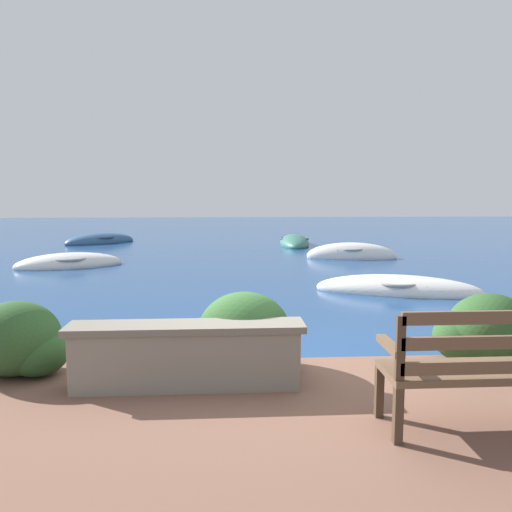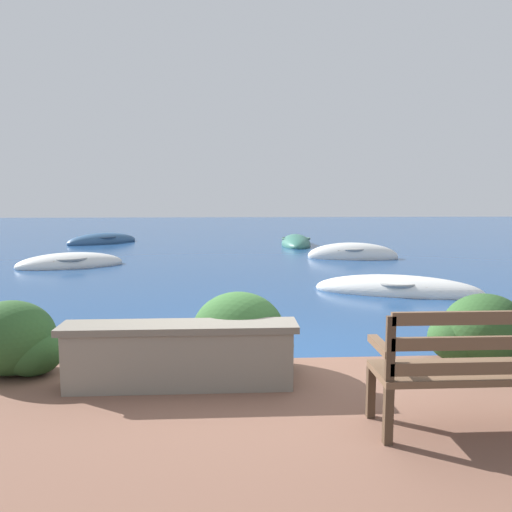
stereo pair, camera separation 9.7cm
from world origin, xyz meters
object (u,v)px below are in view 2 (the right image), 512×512
(rowboat_nearest, at_px, (397,290))
(rowboat_far, at_px, (353,256))
(rowboat_mid, at_px, (70,264))
(rowboat_outer, at_px, (296,243))
(park_bench, at_px, (464,367))
(rowboat_distant, at_px, (102,242))

(rowboat_nearest, height_order, rowboat_far, rowboat_far)
(rowboat_mid, height_order, rowboat_outer, rowboat_outer)
(rowboat_nearest, bearing_deg, rowboat_far, 104.55)
(rowboat_outer, bearing_deg, rowboat_mid, -46.06)
(park_bench, relative_size, rowboat_nearest, 0.37)
(rowboat_mid, distance_m, rowboat_far, 8.26)
(park_bench, relative_size, rowboat_outer, 0.36)
(park_bench, height_order, rowboat_far, park_bench)
(rowboat_distant, bearing_deg, rowboat_nearest, -95.71)
(park_bench, xyz_separation_m, rowboat_mid, (-6.02, 10.42, -0.64))
(park_bench, height_order, rowboat_outer, park_bench)
(rowboat_nearest, bearing_deg, rowboat_outer, 113.55)
(park_bench, xyz_separation_m, rowboat_nearest, (1.66, 6.22, -0.65))
(rowboat_nearest, relative_size, rowboat_distant, 1.14)
(rowboat_mid, distance_m, rowboat_distant, 6.85)
(rowboat_far, bearing_deg, park_bench, 88.22)
(rowboat_outer, bearing_deg, rowboat_distant, -93.43)
(rowboat_nearest, distance_m, rowboat_distant, 13.91)
(rowboat_far, bearing_deg, rowboat_nearest, 93.60)
(rowboat_far, bearing_deg, rowboat_distant, -22.92)
(park_bench, bearing_deg, rowboat_nearest, 77.19)
(rowboat_nearest, bearing_deg, rowboat_distant, 147.17)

